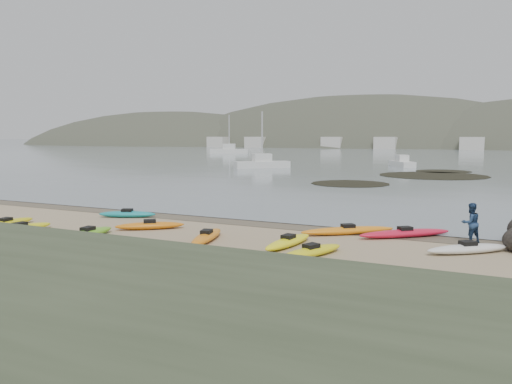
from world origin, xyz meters
The scene contains 8 objects.
ground centered at (0.00, 0.00, 0.00)m, with size 600.00×600.00×0.00m, color tan.
wet_sand centered at (0.00, -0.30, 0.00)m, with size 60.00×60.00×0.00m, color brown.
water centered at (0.00, 300.00, 0.01)m, with size 1200.00×1200.00×0.00m, color slate.
kayaks centered at (0.29, -4.04, 0.17)m, with size 22.05×9.64×0.34m.
person_east centered at (10.00, -0.80, 0.81)m, with size 0.79×0.62×1.63m, color navy.
kelp_mats centered at (3.55, 32.83, 0.03)m, with size 14.84×26.94×0.04m.
moored_boats centered at (-4.88, 76.44, 0.55)m, with size 111.71×79.00×1.29m.
far_town centered at (6.00, 145.00, 2.00)m, with size 199.00×5.00×4.00m.
Camera 1 is at (10.81, -22.41, 4.30)m, focal length 35.00 mm.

